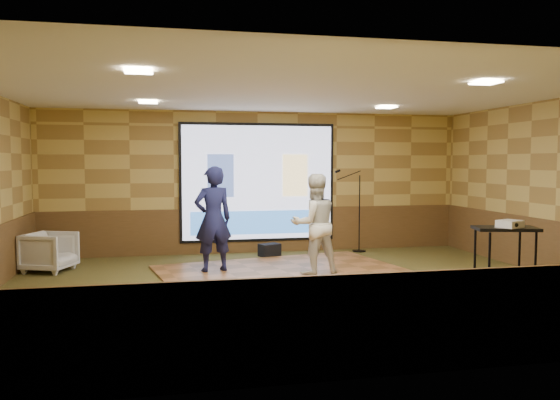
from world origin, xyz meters
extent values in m
plane|color=#2D3C1B|center=(0.00, 0.00, 0.00)|extent=(9.00, 9.00, 0.00)
cube|color=tan|center=(0.00, 3.50, 1.50)|extent=(9.00, 0.04, 3.00)
cube|color=tan|center=(0.00, -3.50, 1.50)|extent=(9.00, 0.04, 3.00)
cube|color=tan|center=(4.50, 0.00, 1.50)|extent=(0.04, 7.00, 3.00)
cube|color=silver|center=(0.00, 0.00, 3.00)|extent=(9.00, 7.00, 0.04)
cube|color=#53391B|center=(0.00, 3.48, 0.47)|extent=(9.00, 0.04, 0.95)
cube|color=#53391B|center=(0.00, -3.48, 0.47)|extent=(9.00, 0.04, 0.95)
cube|color=#53391B|center=(4.48, 0.00, 0.47)|extent=(0.04, 7.00, 0.95)
cube|color=black|center=(0.00, 3.45, 1.50)|extent=(3.32, 0.03, 2.52)
cube|color=silver|center=(0.00, 3.42, 1.50)|extent=(3.20, 0.02, 2.40)
cube|color=#3A4C7F|center=(-0.80, 3.40, 1.65)|extent=(0.55, 0.01, 0.90)
cube|color=#DCC37F|center=(0.80, 3.40, 1.65)|extent=(0.55, 0.01, 0.90)
cube|color=#3572C9|center=(0.00, 3.40, 0.65)|extent=(2.88, 0.01, 0.50)
cube|color=#FFE7BF|center=(-2.20, 1.80, 2.97)|extent=(0.32, 0.32, 0.02)
cube|color=#FFE7BF|center=(2.20, 1.80, 2.97)|extent=(0.32, 0.32, 0.02)
cube|color=#FFE7BF|center=(-2.20, -1.50, 2.97)|extent=(0.32, 0.32, 0.02)
cube|color=#FFE7BF|center=(2.20, -1.50, 2.97)|extent=(0.32, 0.32, 0.02)
cube|color=#955F36|center=(0.12, 1.05, 0.02)|extent=(4.75, 3.96, 0.03)
imported|color=#161944|center=(-1.12, 1.47, 0.95)|extent=(0.75, 0.57, 1.83)
imported|color=beige|center=(0.54, 0.89, 0.88)|extent=(0.91, 0.75, 1.71)
cylinder|color=black|center=(2.72, -0.89, 0.46)|extent=(0.04, 0.04, 0.91)
cylinder|color=black|center=(3.48, -0.89, 0.46)|extent=(0.04, 0.04, 0.91)
cylinder|color=black|center=(2.72, -0.51, 0.46)|extent=(0.04, 0.04, 0.91)
cylinder|color=black|center=(3.48, -0.51, 0.46)|extent=(0.04, 0.04, 0.91)
cube|color=black|center=(3.10, -0.70, 0.94)|extent=(0.91, 0.48, 0.05)
cube|color=black|center=(3.10, -0.70, 0.24)|extent=(0.82, 0.43, 0.03)
cube|color=silver|center=(3.11, -0.78, 1.01)|extent=(0.41, 0.39, 0.11)
cylinder|color=black|center=(2.16, 3.11, 0.01)|extent=(0.29, 0.29, 0.02)
cylinder|color=black|center=(2.16, 3.11, 0.83)|extent=(0.02, 0.02, 1.65)
cylinder|color=black|center=(1.92, 3.11, 1.65)|extent=(0.52, 0.02, 0.21)
cylinder|color=black|center=(1.66, 3.11, 1.74)|extent=(0.12, 0.05, 0.08)
imported|color=gray|center=(-3.95, 2.16, 0.35)|extent=(0.99, 0.98, 0.70)
cube|color=black|center=(0.15, 2.93, 0.13)|extent=(0.49, 0.42, 0.26)
camera|label=1|loc=(-1.89, -8.01, 1.94)|focal=35.00mm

